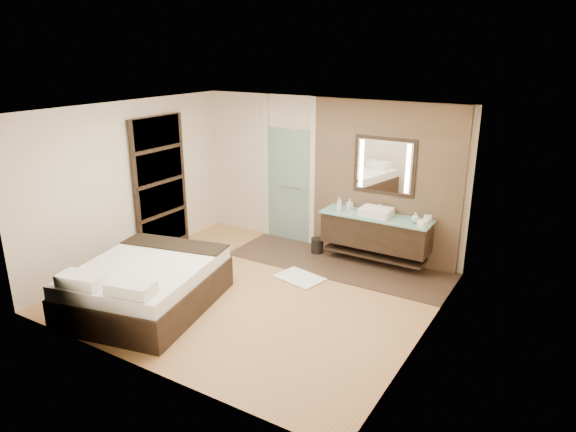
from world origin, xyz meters
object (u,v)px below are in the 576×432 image
Objects in this scene: vanity at (375,232)px; mirror_unit at (384,166)px; bed at (147,285)px; waste_bin at (317,246)px.

vanity is 1.75× the size of mirror_unit.
bed reaches higher than waste_bin.
vanity is 6.77× the size of waste_bin.
vanity is 1.10m from mirror_unit.
mirror_unit is at bearing 44.65° from bed.
vanity is 0.77× the size of bed.
vanity is at bearing 3.70° from waste_bin.
mirror_unit is 3.88× the size of waste_bin.
waste_bin is (-1.05, -0.07, -0.44)m from vanity.
vanity reaches higher than bed.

